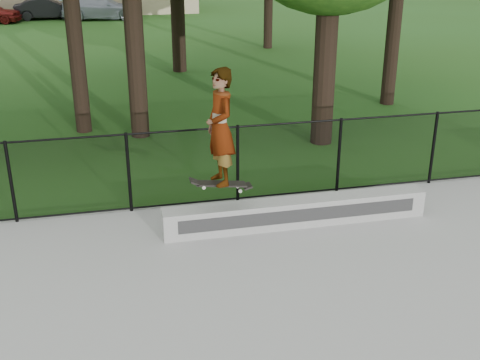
# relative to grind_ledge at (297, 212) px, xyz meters

# --- Properties ---
(grind_ledge) EXTENTS (4.66, 0.40, 0.47)m
(grind_ledge) POSITION_rel_grind_ledge_xyz_m (0.00, 0.00, 0.00)
(grind_ledge) COLOR #B3B3AE
(grind_ledge) RESTS_ON concrete_slab
(car_b) EXTENTS (3.40, 1.43, 1.22)m
(car_b) POSITION_rel_grind_ledge_xyz_m (-6.08, 29.60, 0.31)
(car_b) COLOR black
(car_b) RESTS_ON ground
(car_c) EXTENTS (4.48, 2.44, 1.35)m
(car_c) POSITION_rel_grind_ledge_xyz_m (-2.86, 28.78, 0.38)
(car_c) COLOR #A5ADBB
(car_c) RESTS_ON ground
(skater_airborne) EXTENTS (0.84, 0.75, 2.02)m
(skater_airborne) POSITION_rel_grind_ledge_xyz_m (-1.35, -0.10, 1.64)
(skater_airborne) COLOR black
(skater_airborne) RESTS_ON ground
(chainlink_fence) EXTENTS (16.06, 0.06, 1.50)m
(chainlink_fence) POSITION_rel_grind_ledge_xyz_m (-0.78, 1.20, 0.52)
(chainlink_fence) COLOR black
(chainlink_fence) RESTS_ON concrete_slab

